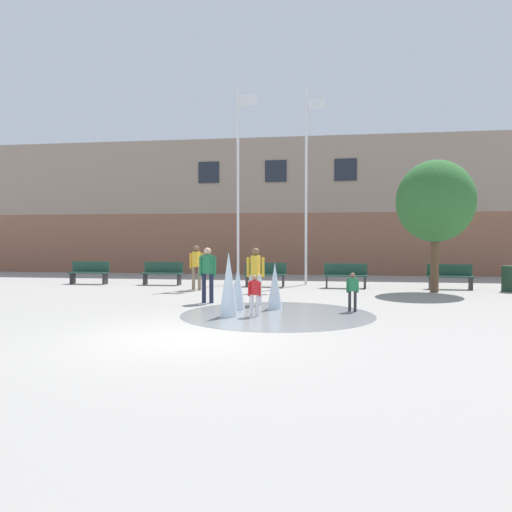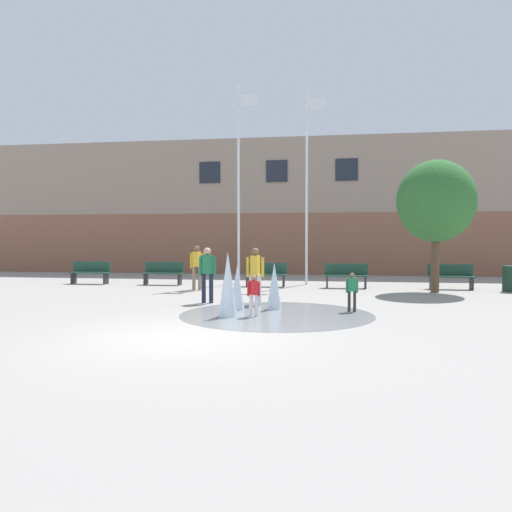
{
  "view_description": "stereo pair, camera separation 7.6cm",
  "coord_description": "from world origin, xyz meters",
  "px_view_note": "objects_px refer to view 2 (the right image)",
  "views": [
    {
      "loc": [
        2.73,
        -8.92,
        1.86
      ],
      "look_at": [
        0.44,
        6.55,
        1.3
      ],
      "focal_mm": 35.0,
      "sensor_mm": 36.0,
      "label": 1
    },
    {
      "loc": [
        2.8,
        -8.91,
        1.86
      ],
      "look_at": [
        0.44,
        6.55,
        1.3
      ],
      "focal_mm": 35.0,
      "sensor_mm": 36.0,
      "label": 2
    }
  ],
  "objects_px": {
    "flagpole_left": "(239,179)",
    "adult_near_bench": "(207,270)",
    "park_bench_under_left_flagpole": "(163,273)",
    "child_with_pink_shirt": "(352,289)",
    "trash_can": "(511,279)",
    "park_bench_center": "(266,274)",
    "teen_by_trashcan": "(255,272)",
    "park_bench_under_right_flagpole": "(346,275)",
    "street_tree_near_building": "(436,201)",
    "adult_watching": "(197,264)",
    "flagpole_right": "(307,181)",
    "park_bench_far_left": "(90,272)",
    "park_bench_near_trashcan": "(451,276)",
    "child_running": "(254,292)"
  },
  "relations": [
    {
      "from": "park_bench_near_trashcan",
      "to": "flagpole_left",
      "type": "relative_size",
      "value": 0.2
    },
    {
      "from": "street_tree_near_building",
      "to": "park_bench_under_right_flagpole",
      "type": "bearing_deg",
      "value": 161.34
    },
    {
      "from": "park_bench_near_trashcan",
      "to": "street_tree_near_building",
      "type": "height_order",
      "value": "street_tree_near_building"
    },
    {
      "from": "park_bench_near_trashcan",
      "to": "park_bench_under_right_flagpole",
      "type": "bearing_deg",
      "value": -178.18
    },
    {
      "from": "child_with_pink_shirt",
      "to": "trash_can",
      "type": "bearing_deg",
      "value": -157.77
    },
    {
      "from": "flagpole_right",
      "to": "park_bench_far_left",
      "type": "bearing_deg",
      "value": -173.22
    },
    {
      "from": "child_with_pink_shirt",
      "to": "street_tree_near_building",
      "type": "bearing_deg",
      "value": -143.28
    },
    {
      "from": "child_with_pink_shirt",
      "to": "trash_can",
      "type": "relative_size",
      "value": 1.1
    },
    {
      "from": "park_bench_center",
      "to": "street_tree_near_building",
      "type": "xyz_separation_m",
      "value": [
        6.03,
        -1.13,
        2.64
      ]
    },
    {
      "from": "park_bench_under_left_flagpole",
      "to": "trash_can",
      "type": "height_order",
      "value": "park_bench_under_left_flagpole"
    },
    {
      "from": "park_bench_center",
      "to": "flagpole_left",
      "type": "xyz_separation_m",
      "value": [
        -1.23,
        1.07,
        3.8
      ]
    },
    {
      "from": "adult_watching",
      "to": "flagpole_left",
      "type": "relative_size",
      "value": 0.2
    },
    {
      "from": "adult_near_bench",
      "to": "flagpole_right",
      "type": "xyz_separation_m",
      "value": [
        2.55,
        6.17,
        3.22
      ]
    },
    {
      "from": "adult_watching",
      "to": "flagpole_right",
      "type": "relative_size",
      "value": 0.2
    },
    {
      "from": "park_bench_under_left_flagpole",
      "to": "park_bench_center",
      "type": "height_order",
      "value": "same"
    },
    {
      "from": "park_bench_center",
      "to": "park_bench_near_trashcan",
      "type": "bearing_deg",
      "value": -0.04
    },
    {
      "from": "teen_by_trashcan",
      "to": "adult_watching",
      "type": "xyz_separation_m",
      "value": [
        -2.68,
        3.65,
        0.0
      ]
    },
    {
      "from": "park_bench_under_right_flagpole",
      "to": "teen_by_trashcan",
      "type": "relative_size",
      "value": 1.01
    },
    {
      "from": "park_bench_far_left",
      "to": "teen_by_trashcan",
      "type": "height_order",
      "value": "teen_by_trashcan"
    },
    {
      "from": "park_bench_near_trashcan",
      "to": "trash_can",
      "type": "bearing_deg",
      "value": -17.34
    },
    {
      "from": "flagpole_right",
      "to": "trash_can",
      "type": "bearing_deg",
      "value": -13.11
    },
    {
      "from": "flagpole_right",
      "to": "trash_can",
      "type": "xyz_separation_m",
      "value": [
        7.13,
        -1.66,
        -3.71
      ]
    },
    {
      "from": "teen_by_trashcan",
      "to": "flagpole_right",
      "type": "height_order",
      "value": "flagpole_right"
    },
    {
      "from": "park_bench_center",
      "to": "flagpole_right",
      "type": "xyz_separation_m",
      "value": [
        1.54,
        1.07,
        3.68
      ]
    },
    {
      "from": "child_with_pink_shirt",
      "to": "flagpole_left",
      "type": "xyz_separation_m",
      "value": [
        -4.26,
        7.27,
        3.7
      ]
    },
    {
      "from": "flagpole_right",
      "to": "street_tree_near_building",
      "type": "height_order",
      "value": "flagpole_right"
    },
    {
      "from": "park_bench_under_left_flagpole",
      "to": "adult_near_bench",
      "type": "xyz_separation_m",
      "value": [
        3.13,
        -5.17,
        0.45
      ]
    },
    {
      "from": "flagpole_left",
      "to": "street_tree_near_building",
      "type": "bearing_deg",
      "value": -16.9
    },
    {
      "from": "park_bench_center",
      "to": "park_bench_under_right_flagpole",
      "type": "distance_m",
      "value": 3.05
    },
    {
      "from": "trash_can",
      "to": "park_bench_center",
      "type": "bearing_deg",
      "value": 176.13
    },
    {
      "from": "street_tree_near_building",
      "to": "adult_watching",
      "type": "bearing_deg",
      "value": -176.04
    },
    {
      "from": "park_bench_far_left",
      "to": "flagpole_right",
      "type": "bearing_deg",
      "value": 6.78
    },
    {
      "from": "park_bench_under_right_flagpole",
      "to": "street_tree_near_building",
      "type": "bearing_deg",
      "value": -18.66
    },
    {
      "from": "street_tree_near_building",
      "to": "flagpole_left",
      "type": "bearing_deg",
      "value": 163.1
    },
    {
      "from": "park_bench_under_left_flagpole",
      "to": "child_with_pink_shirt",
      "type": "relative_size",
      "value": 1.62
    },
    {
      "from": "park_bench_near_trashcan",
      "to": "child_with_pink_shirt",
      "type": "xyz_separation_m",
      "value": [
        -3.78,
        -6.19,
        0.1
      ]
    },
    {
      "from": "park_bench_far_left",
      "to": "park_bench_near_trashcan",
      "type": "height_order",
      "value": "same"
    },
    {
      "from": "park_bench_center",
      "to": "teen_by_trashcan",
      "type": "relative_size",
      "value": 1.01
    },
    {
      "from": "park_bench_under_right_flagpole",
      "to": "park_bench_near_trashcan",
      "type": "bearing_deg",
      "value": 1.82
    },
    {
      "from": "flagpole_left",
      "to": "adult_near_bench",
      "type": "bearing_deg",
      "value": -87.94
    },
    {
      "from": "child_with_pink_shirt",
      "to": "street_tree_near_building",
      "type": "relative_size",
      "value": 0.22
    },
    {
      "from": "park_bench_far_left",
      "to": "park_bench_center",
      "type": "relative_size",
      "value": 1.0
    },
    {
      "from": "park_bench_far_left",
      "to": "child_running",
      "type": "xyz_separation_m",
      "value": [
        7.9,
        -7.37,
        0.1
      ]
    },
    {
      "from": "adult_watching",
      "to": "trash_can",
      "type": "bearing_deg",
      "value": -79.61
    },
    {
      "from": "park_bench_center",
      "to": "adult_watching",
      "type": "height_order",
      "value": "adult_watching"
    },
    {
      "from": "park_bench_under_right_flagpole",
      "to": "adult_near_bench",
      "type": "bearing_deg",
      "value": -129.19
    },
    {
      "from": "park_bench_under_right_flagpole",
      "to": "flagpole_left",
      "type": "bearing_deg",
      "value": 164.35
    },
    {
      "from": "park_bench_center",
      "to": "adult_watching",
      "type": "xyz_separation_m",
      "value": [
        -2.26,
        -1.71,
        0.45
      ]
    },
    {
      "from": "park_bench_under_right_flagpole",
      "to": "trash_can",
      "type": "bearing_deg",
      "value": -4.7
    },
    {
      "from": "park_bench_under_right_flagpole",
      "to": "adult_watching",
      "type": "bearing_deg",
      "value": -163.4
    }
  ]
}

